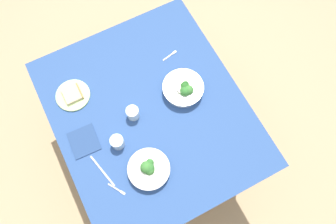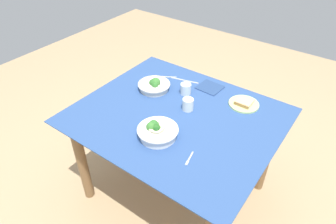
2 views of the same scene
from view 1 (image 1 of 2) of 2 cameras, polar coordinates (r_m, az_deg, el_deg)
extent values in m
plane|color=tan|center=(2.57, -2.35, -5.68)|extent=(6.00, 6.00, 0.00)
cube|color=#2D4C84|center=(1.87, -3.23, -0.05)|extent=(1.24, 1.06, 0.01)
cube|color=brown|center=(1.88, -3.21, -0.21)|extent=(1.21, 1.03, 0.02)
cylinder|color=brown|center=(2.22, 13.11, -9.72)|extent=(0.07, 0.07, 0.71)
cylinder|color=brown|center=(2.49, 0.71, 10.88)|extent=(0.07, 0.07, 0.71)
cylinder|color=brown|center=(2.42, -17.02, 2.59)|extent=(0.07, 0.07, 0.71)
cylinder|color=silver|center=(1.76, -3.34, -9.99)|extent=(0.20, 0.20, 0.04)
cylinder|color=silver|center=(1.74, -3.38, -9.85)|extent=(0.22, 0.22, 0.01)
sphere|color=#3D7A33|center=(1.72, -3.25, -10.05)|extent=(0.05, 0.05, 0.05)
sphere|color=#3D7A33|center=(1.72, -3.80, -9.58)|extent=(0.06, 0.06, 0.06)
sphere|color=#33702D|center=(1.73, -3.18, -8.84)|extent=(0.04, 0.04, 0.04)
sphere|color=#33702D|center=(1.73, -3.40, -9.77)|extent=(0.06, 0.06, 0.06)
cylinder|color=white|center=(1.89, 2.62, 4.00)|extent=(0.21, 0.21, 0.05)
cylinder|color=white|center=(1.86, 2.65, 4.36)|extent=(0.24, 0.24, 0.01)
sphere|color=#3D7A33|center=(1.84, 2.82, 3.59)|extent=(0.05, 0.05, 0.05)
sphere|color=#1E511E|center=(1.86, 3.06, 4.77)|extent=(0.04, 0.04, 0.04)
sphere|color=#3D7A33|center=(1.84, 3.64, 3.86)|extent=(0.06, 0.06, 0.06)
sphere|color=#33702D|center=(1.83, 3.00, 3.61)|extent=(0.05, 0.05, 0.05)
sphere|color=#286023|center=(1.85, 2.95, 4.44)|extent=(0.06, 0.06, 0.06)
cylinder|color=beige|center=(1.85, 2.84, 4.40)|extent=(0.09, 0.09, 0.01)
cylinder|color=#B7D684|center=(1.97, -16.23, 2.81)|extent=(0.20, 0.20, 0.01)
cube|color=#CCB284|center=(1.95, -16.35, 2.99)|extent=(0.10, 0.10, 0.02)
cube|color=#9E703D|center=(1.95, -15.14, 3.59)|extent=(0.10, 0.01, 0.02)
cylinder|color=silver|center=(1.83, -6.16, -0.18)|extent=(0.07, 0.07, 0.08)
cylinder|color=silver|center=(1.79, -8.82, -5.21)|extent=(0.07, 0.07, 0.08)
cube|color=#B7B7BC|center=(2.01, -0.03, 9.55)|extent=(0.02, 0.07, 0.00)
cube|color=#B7B7BC|center=(2.02, 1.11, 10.35)|extent=(0.02, 0.03, 0.00)
cube|color=#B7B7BC|center=(1.78, -9.35, -12.87)|extent=(0.07, 0.05, 0.00)
cube|color=#B7B7BC|center=(1.77, -7.88, -13.78)|extent=(0.03, 0.03, 0.00)
cube|color=#B7B7BC|center=(1.81, -11.35, -10.04)|extent=(0.21, 0.06, 0.00)
cube|color=navy|center=(1.86, -14.45, -4.97)|extent=(0.17, 0.16, 0.01)
camera|label=2|loc=(2.12, 26.71, 50.19)|focal=32.20mm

